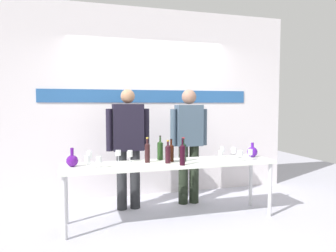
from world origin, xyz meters
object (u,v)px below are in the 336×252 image
Objects in this scene: wine_glass_right_2 at (222,150)px; wine_glass_right_3 at (221,153)px; wine_bottle_2 at (168,153)px; wine_glass_right_1 at (240,154)px; wine_glass_left_1 at (87,159)px; wine_glass_left_2 at (89,155)px; presenter_left at (128,141)px; wine_glass_right_0 at (250,152)px; wine_bottle_4 at (147,152)px; wine_bottle_3 at (183,151)px; wine_bottle_5 at (182,154)px; display_table at (171,167)px; wine_bottle_1 at (160,150)px; wine_glass_right_4 at (234,151)px; wine_glass_left_0 at (130,154)px; decanter_blue_left at (72,160)px; decanter_blue_right at (252,152)px; wine_bottle_0 at (171,152)px; presenter_right at (189,139)px; wine_glass_left_4 at (118,153)px.

wine_glass_right_3 is (-0.12, -0.20, -0.01)m from wine_glass_right_2.
wine_glass_right_1 is at bearing -9.39° from wine_bottle_2.
wine_glass_left_2 is (0.04, 0.29, 0.00)m from wine_glass_left_1.
presenter_left is 1.66m from wine_glass_right_0.
wine_bottle_4 is 1.34m from wine_glass_right_0.
presenter_left is at bearing 150.18° from wine_glass_right_3.
wine_bottle_3 is 0.25m from wine_bottle_5.
display_table is 8.45× the size of wine_bottle_1.
wine_glass_right_4 is at bearing 85.65° from wine_glass_right_1.
wine_bottle_5 reaches higher than wine_glass_right_1.
wine_glass_left_0 is at bearing 151.23° from wine_bottle_2.
decanter_blue_left is at bearing -168.95° from wine_glass_left_0.
wine_bottle_3 reaches higher than wine_glass_left_1.
wine_bottle_2 is 1.95× the size of wine_glass_right_0.
display_table is 0.89m from wine_glass_right_4.
wine_bottle_0 is (-1.17, 0.00, 0.05)m from decanter_blue_right.
wine_bottle_4 reaches higher than wine_glass_right_0.
wine_bottle_1 is 1.10× the size of wine_bottle_2.
wine_bottle_4 is 0.76m from wine_glass_left_1.
wine_bottle_4 is 0.47m from wine_bottle_5.
wine_bottle_0 is at bearing -15.14° from wine_glass_left_0.
wine_bottle_1 is 2.15× the size of wine_glass_right_0.
wine_glass_left_2 is at bearing 82.99° from wine_glass_left_1.
wine_bottle_3 is 0.97× the size of wine_bottle_4.
wine_bottle_1 is 0.98× the size of wine_bottle_5.
wine_glass_left_0 is 1.38m from wine_glass_right_4.
wine_bottle_3 is 0.71m from wine_glass_right_4.
display_table is 9.32× the size of wine_bottle_0.
wine_bottle_2 reaches higher than wine_glass_left_0.
presenter_right reaches higher than wine_glass_right_4.
wine_bottle_3 is (0.16, 0.01, 0.19)m from display_table.
wine_bottle_5 is (-0.38, -0.82, -0.08)m from presenter_right.
wine_bottle_0 reaches higher than decanter_blue_left.
display_table is 1.59× the size of presenter_left.
wine_glass_left_1 is at bearing 178.52° from wine_glass_right_0.
wine_glass_left_0 is (0.71, 0.14, 0.03)m from decanter_blue_left.
wine_glass_right_3 is at bearing -71.80° from presenter_right.
wine_bottle_4 is 1.18m from wine_glass_right_1.
wine_glass_left_4 is (0.36, 0.06, -0.00)m from wine_glass_left_2.
wine_glass_left_4 is 1.17× the size of wine_glass_right_3.
presenter_left reaches higher than wine_bottle_2.
wine_glass_left_2 reaches higher than wine_glass_right_4.
wine_glass_left_1 is at bearing -97.01° from wine_glass_left_2.
display_table is 0.30m from wine_bottle_1.
wine_bottle_1 is at bearing 4.46° from wine_glass_left_0.
decanter_blue_right is at bearing 10.08° from wine_glass_right_4.
wine_bottle_3 is 0.73m from wine_glass_right_1.
presenter_right reaches higher than decanter_blue_right.
presenter_right reaches higher than presenter_left.
wine_glass_left_4 reaches higher than wine_glass_right_3.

